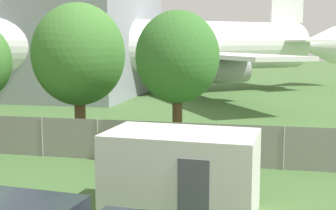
% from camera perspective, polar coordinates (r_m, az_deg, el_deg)
% --- Properties ---
extents(hangar_building, '(26.40, 17.50, 14.75)m').
position_cam_1_polar(hangar_building, '(48.92, -18.72, 9.17)').
color(hangar_building, '#8E939E').
rests_on(hangar_building, ground).
extents(perimeter_fence, '(56.07, 0.07, 1.72)m').
position_cam_1_polar(perimeter_fence, '(19.99, -8.59, -4.17)').
color(perimeter_fence, gray).
rests_on(perimeter_fence, ground).
extents(airplane, '(36.65, 31.05, 14.19)m').
position_cam_1_polar(airplane, '(44.33, -0.50, 7.15)').
color(airplane, white).
rests_on(airplane, ground).
extents(portable_cabin, '(4.41, 2.75, 2.40)m').
position_cam_1_polar(portable_cabin, '(13.58, 1.64, -8.27)').
color(portable_cabin, silver).
rests_on(portable_cabin, ground).
extents(tree_left_of_cabin, '(4.40, 4.40, 6.78)m').
position_cam_1_polar(tree_left_of_cabin, '(22.61, -10.84, 6.03)').
color(tree_left_of_cabin, brown).
rests_on(tree_left_of_cabin, ground).
extents(tree_behind_benches, '(3.56, 3.56, 6.28)m').
position_cam_1_polar(tree_behind_benches, '(19.86, 1.16, 5.81)').
color(tree_behind_benches, brown).
rests_on(tree_behind_benches, ground).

